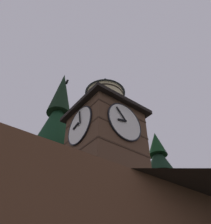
% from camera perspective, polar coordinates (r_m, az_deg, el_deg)
% --- Properties ---
extents(clock_tower, '(4.33, 4.33, 8.53)m').
position_cam_1_polar(clock_tower, '(14.55, -0.12, -5.12)').
color(clock_tower, brown).
rests_on(clock_tower, building_main).
extents(pine_tree_behind, '(6.82, 6.82, 18.82)m').
position_cam_1_polar(pine_tree_behind, '(17.70, -14.08, -17.04)').
color(pine_tree_behind, '#473323').
rests_on(pine_tree_behind, ground_plane).
extents(pine_tree_aside, '(5.95, 5.95, 14.63)m').
position_cam_1_polar(pine_tree_aside, '(21.66, 14.77, -22.82)').
color(pine_tree_aside, '#473323').
rests_on(pine_tree_aside, ground_plane).
extents(flying_bird_high, '(0.30, 0.58, 0.14)m').
position_cam_1_polar(flying_bird_high, '(20.58, -9.38, 7.22)').
color(flying_bird_high, black).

